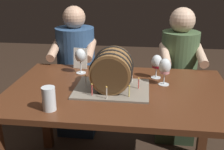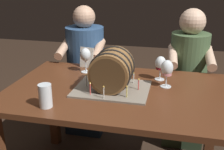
% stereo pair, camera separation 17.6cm
% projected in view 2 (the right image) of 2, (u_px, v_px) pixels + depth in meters
% --- Properties ---
extents(dining_table, '(1.43, 0.91, 0.75)m').
position_uv_depth(dining_table, '(118.00, 104.00, 1.84)').
color(dining_table, '#562D19').
rests_on(dining_table, ground).
extents(barrel_cake, '(0.47, 0.37, 0.27)m').
position_uv_depth(barrel_cake, '(112.00, 72.00, 1.76)').
color(barrel_cake, gray).
rests_on(barrel_cake, dining_table).
extents(wine_glass_red, '(0.08, 0.08, 0.17)m').
position_uv_depth(wine_glass_red, '(160.00, 64.00, 1.93)').
color(wine_glass_red, white).
rests_on(wine_glass_red, dining_table).
extents(wine_glass_empty, '(0.08, 0.08, 0.19)m').
position_uv_depth(wine_glass_empty, '(85.00, 55.00, 2.07)').
color(wine_glass_empty, white).
rests_on(wine_glass_empty, dining_table).
extents(wine_glass_rose, '(0.08, 0.08, 0.18)m').
position_uv_depth(wine_glass_rose, '(167.00, 69.00, 1.80)').
color(wine_glass_rose, white).
rests_on(wine_glass_rose, dining_table).
extents(beer_pint, '(0.07, 0.07, 0.13)m').
position_uv_depth(beer_pint, '(45.00, 96.00, 1.55)').
color(beer_pint, white).
rests_on(beer_pint, dining_table).
extents(menu_card, '(0.11, 0.04, 0.16)m').
position_uv_depth(menu_card, '(87.00, 58.00, 2.19)').
color(menu_card, silver).
rests_on(menu_card, dining_table).
extents(person_seated_left, '(0.39, 0.48, 1.19)m').
position_uv_depth(person_seated_left, '(86.00, 76.00, 2.60)').
color(person_seated_left, '#1B2D46').
rests_on(person_seated_left, ground).
extents(person_seated_right, '(0.37, 0.46, 1.19)m').
position_uv_depth(person_seated_right, '(186.00, 85.00, 2.41)').
color(person_seated_right, '#2A3A24').
rests_on(person_seated_right, ground).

